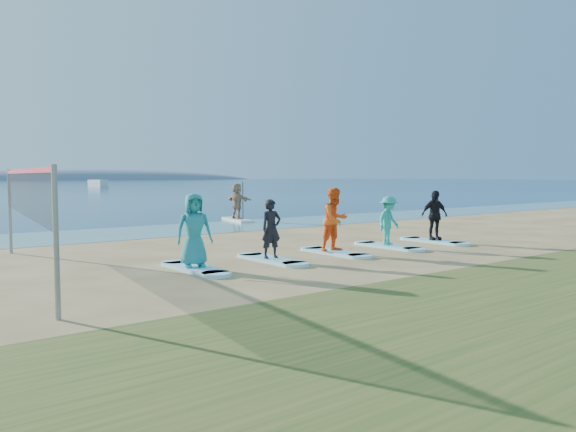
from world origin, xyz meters
TOP-DOWN VIEW (x-y plane):
  - ground at (0.00, 0.00)m, footprint 600.00×600.00m
  - shallow_water at (0.00, 10.50)m, footprint 600.00×600.00m
  - island_ridge at (95.00, 300.00)m, footprint 220.00×56.00m
  - volleyball_net at (-7.49, 2.44)m, footprint 1.25×9.01m
  - paddleboard at (4.95, 12.86)m, footprint 1.36×3.08m
  - paddleboarder at (4.95, 12.86)m, footprint 0.76×1.74m
  - boat_offshore_b at (28.68, 101.13)m, footprint 2.34×5.69m
  - surfboard_0 at (-4.05, 0.84)m, footprint 0.70×2.20m
  - student_0 at (-4.05, 0.84)m, footprint 0.99×0.76m
  - surfboard_1 at (-1.71, 0.84)m, footprint 0.70×2.20m
  - student_1 at (-1.71, 0.84)m, footprint 0.62×0.44m
  - surfboard_2 at (0.63, 0.84)m, footprint 0.70×2.20m
  - student_2 at (0.63, 0.84)m, footprint 0.92×0.72m
  - surfboard_3 at (2.97, 0.84)m, footprint 0.70×2.20m
  - student_3 at (2.97, 0.84)m, footprint 1.10×0.76m
  - surfboard_4 at (5.31, 0.84)m, footprint 0.70×2.20m
  - student_4 at (5.31, 0.84)m, footprint 1.09×0.73m

SIDE VIEW (x-z plane):
  - ground at x=0.00m, z-range 0.00..0.00m
  - island_ridge at x=95.00m, z-range -9.00..9.00m
  - boat_offshore_b at x=28.68m, z-range -0.74..0.74m
  - shallow_water at x=0.00m, z-range 0.01..0.01m
  - surfboard_0 at x=-4.05m, z-range 0.00..0.09m
  - surfboard_1 at x=-1.71m, z-range 0.00..0.09m
  - surfboard_2 at x=0.63m, z-range 0.00..0.09m
  - surfboard_3 at x=2.97m, z-range 0.00..0.09m
  - surfboard_4 at x=5.31m, z-range 0.00..0.09m
  - paddleboard at x=4.95m, z-range 0.00..0.12m
  - student_3 at x=2.97m, z-range 0.09..1.66m
  - student_1 at x=-1.71m, z-range 0.09..1.69m
  - student_4 at x=5.31m, z-range 0.09..1.81m
  - student_0 at x=-4.05m, z-range 0.09..1.89m
  - student_2 at x=0.63m, z-range 0.09..1.96m
  - paddleboarder at x=4.95m, z-range 0.12..1.94m
  - volleyball_net at x=-7.49m, z-range 0.65..3.15m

